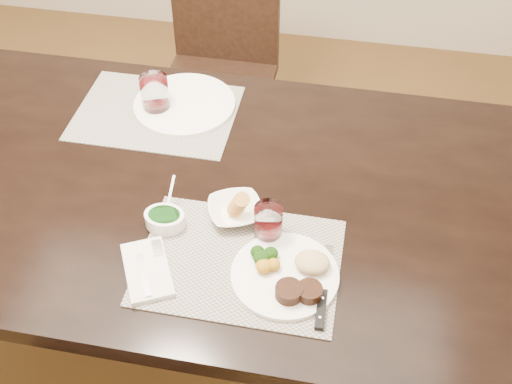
% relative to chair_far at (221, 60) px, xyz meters
% --- Properties ---
extents(ground_plane, '(4.50, 4.50, 0.00)m').
position_rel_chair_far_xyz_m(ground_plane, '(0.00, -0.93, -0.50)').
color(ground_plane, '#4E3519').
rests_on(ground_plane, ground).
extents(dining_table, '(2.00, 1.00, 0.75)m').
position_rel_chair_far_xyz_m(dining_table, '(0.00, -0.93, 0.16)').
color(dining_table, black).
rests_on(dining_table, ground).
extents(chair_far, '(0.42, 0.42, 0.90)m').
position_rel_chair_far_xyz_m(chair_far, '(0.00, 0.00, 0.00)').
color(chair_far, black).
rests_on(chair_far, ground).
extents(placemat_near, '(0.46, 0.34, 0.00)m').
position_rel_chair_far_xyz_m(placemat_near, '(0.32, -1.16, 0.25)').
color(placemat_near, gray).
rests_on(placemat_near, dining_table).
extents(placemat_far, '(0.46, 0.34, 0.00)m').
position_rel_chair_far_xyz_m(placemat_far, '(-0.03, -0.67, 0.25)').
color(placemat_far, gray).
rests_on(placemat_far, dining_table).
extents(dinner_plate, '(0.24, 0.24, 0.04)m').
position_rel_chair_far_xyz_m(dinner_plate, '(0.44, -1.19, 0.26)').
color(dinner_plate, white).
rests_on(dinner_plate, placemat_near).
extents(napkin_fork, '(0.17, 0.20, 0.02)m').
position_rel_chair_far_xyz_m(napkin_fork, '(0.12, -1.23, 0.26)').
color(napkin_fork, white).
rests_on(napkin_fork, placemat_near).
extents(steak_knife, '(0.02, 0.24, 0.01)m').
position_rel_chair_far_xyz_m(steak_knife, '(0.52, -1.24, 0.26)').
color(steak_knife, silver).
rests_on(steak_knife, placemat_near).
extents(cracker_bowl, '(0.17, 0.17, 0.06)m').
position_rel_chair_far_xyz_m(cracker_bowl, '(0.28, -1.02, 0.27)').
color(cracker_bowl, white).
rests_on(cracker_bowl, placemat_near).
extents(sauce_ramekin, '(0.10, 0.15, 0.08)m').
position_rel_chair_far_xyz_m(sauce_ramekin, '(0.12, -1.09, 0.27)').
color(sauce_ramekin, white).
rests_on(sauce_ramekin, placemat_near).
extents(wine_glass_near, '(0.07, 0.07, 0.09)m').
position_rel_chair_far_xyz_m(wine_glass_near, '(0.37, -1.07, 0.29)').
color(wine_glass_near, white).
rests_on(wine_glass_near, placemat_near).
extents(far_plate, '(0.30, 0.30, 0.01)m').
position_rel_chair_far_xyz_m(far_plate, '(0.04, -0.62, 0.26)').
color(far_plate, white).
rests_on(far_plate, placemat_far).
extents(wine_glass_far, '(0.08, 0.08, 0.11)m').
position_rel_chair_far_xyz_m(wine_glass_far, '(-0.03, -0.65, 0.30)').
color(wine_glass_far, white).
rests_on(wine_glass_far, placemat_far).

